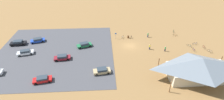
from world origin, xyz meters
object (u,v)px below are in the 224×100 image
at_px(bicycle_blue_yard_right, 195,44).
at_px(bicycle_silver_back_row, 210,51).
at_px(car_green_front_row, 84,45).
at_px(visitor_crossing_yard, 148,35).
at_px(car_blue_near_entry, 38,40).
at_px(car_white_mid_lot, 25,52).
at_px(bicycle_orange_mid_cluster, 175,35).
at_px(bicycle_teal_edge_south, 189,46).
at_px(bicycle_green_front_row, 173,31).
at_px(car_tan_aisle_side, 102,71).
at_px(car_black_far_end, 18,43).
at_px(lot_sign, 116,35).
at_px(visitor_at_bikes, 150,47).
at_px(bicycle_black_near_porch, 131,37).
at_px(bicycle_red_lone_west, 204,47).
at_px(bike_pavilion, 200,67).
at_px(visitor_near_lot, 165,49).
at_px(bicycle_purple_lone_east, 194,50).
at_px(car_maroon_back_corner, 62,57).
at_px(bicycle_white_yard_front, 123,37).
at_px(trash_bin, 128,37).
at_px(car_red_second_row, 42,79).

xyz_separation_m(bicycle_blue_yard_right, bicycle_silver_back_row, (-2.37, 4.62, -0.00)).
bearing_deg(car_green_front_row, visitor_crossing_yard, -165.97).
distance_m(car_blue_near_entry, car_white_mid_lot, 7.40).
bearing_deg(bicycle_silver_back_row, bicycle_orange_mid_cluster, -59.43).
height_order(bicycle_teal_edge_south, bicycle_green_front_row, bicycle_green_front_row).
distance_m(car_blue_near_entry, visitor_crossing_yard, 36.44).
distance_m(bicycle_green_front_row, car_tan_aisle_side, 33.62).
height_order(bicycle_silver_back_row, car_black_far_end, car_black_far_end).
bearing_deg(car_green_front_row, bicycle_green_front_row, -164.93).
height_order(lot_sign, bicycle_orange_mid_cluster, lot_sign).
bearing_deg(visitor_at_bikes, visitor_crossing_yard, -99.36).
height_order(bicycle_blue_yard_right, bicycle_black_near_porch, bicycle_black_near_porch).
xyz_separation_m(lot_sign, bicycle_red_lone_west, (-26.51, 7.83, -1.02)).
bearing_deg(bike_pavilion, bicycle_black_near_porch, -58.70).
xyz_separation_m(car_green_front_row, car_tan_aisle_side, (-5.31, 13.07, -0.01)).
relative_size(bicycle_blue_yard_right, bicycle_green_front_row, 1.04).
bearing_deg(visitor_crossing_yard, bicycle_red_lone_west, 151.77).
relative_size(lot_sign, visitor_near_lot, 1.30).
bearing_deg(bicycle_red_lone_west, car_green_front_row, -4.74).
relative_size(bicycle_green_front_row, car_tan_aisle_side, 0.39).
xyz_separation_m(bicycle_red_lone_west, bicycle_purple_lone_east, (3.77, 1.14, -0.01)).
height_order(bicycle_black_near_porch, visitor_at_bikes, visitor_at_bikes).
height_order(bicycle_purple_lone_east, car_tan_aisle_side, car_tan_aisle_side).
xyz_separation_m(bicycle_purple_lone_east, car_black_far_end, (53.68, -6.58, 0.39)).
bearing_deg(visitor_crossing_yard, bike_pavilion, 108.21).
distance_m(car_blue_near_entry, car_maroon_back_corner, 14.33).
relative_size(bicycle_silver_back_row, car_white_mid_lot, 0.32).
relative_size(car_maroon_back_corner, visitor_near_lot, 2.73).
bearing_deg(bicycle_purple_lone_east, bike_pavilion, 68.37).
bearing_deg(bicycle_teal_edge_south, visitor_crossing_yard, -31.36).
distance_m(bicycle_white_yard_front, car_black_far_end, 33.43).
height_order(bicycle_orange_mid_cluster, visitor_near_lot, visitor_near_lot).
distance_m(trash_bin, bicycle_green_front_row, 17.15).
xyz_separation_m(bicycle_red_lone_west, car_white_mid_lot, (53.24, 0.30, 0.34)).
distance_m(bicycle_black_near_porch, visitor_at_bikes, 8.70).
distance_m(bicycle_white_yard_front, car_white_mid_lot, 30.31).
relative_size(trash_bin, lot_sign, 0.41).
bearing_deg(bicycle_white_yard_front, bicycle_red_lone_west, 161.32).
bearing_deg(bike_pavilion, visitor_crossing_yard, -71.79).
distance_m(car_red_second_row, car_maroon_back_corner, 9.34).
bearing_deg(visitor_crossing_yard, bicycle_black_near_porch, 3.89).
bearing_deg(bicycle_purple_lone_east, bicycle_orange_mid_cluster, -77.84).
xyz_separation_m(car_red_second_row, car_tan_aisle_side, (-13.83, -2.35, 0.04)).
height_order(bike_pavilion, car_black_far_end, bike_pavilion).
bearing_deg(visitor_near_lot, bicycle_green_front_row, -119.67).
height_order(trash_bin, bicycle_black_near_porch, trash_bin).
height_order(trash_bin, car_black_far_end, car_black_far_end).
bearing_deg(bicycle_white_yard_front, bicycle_green_front_row, -170.11).
xyz_separation_m(trash_bin, car_maroon_back_corner, (19.91, 11.63, 0.27)).
bearing_deg(car_red_second_row, car_green_front_row, -118.94).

